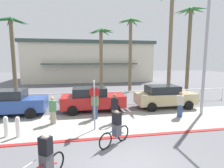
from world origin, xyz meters
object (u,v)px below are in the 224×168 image
Objects in this scene: bollard_0 at (6,126)px; car_red_2 at (92,99)px; palm_tree_6 at (190,29)px; car_tan_3 at (164,96)px; bollard_2 at (18,127)px; pedestrian_1 at (180,106)px; streetlight_curb at (208,49)px; pedestrian_2 at (95,106)px; cyclist_red_1 at (45,160)px; pedestrian_0 at (115,110)px; pedestrian_3 at (53,112)px; stop_sign_bike_lane at (94,98)px; cyclist_blue_0 at (116,128)px; palm_tree_2 at (12,39)px; car_blue_1 at (10,102)px; palm_tree_5 at (171,22)px; palm_tree_4 at (130,37)px; palm_tree_3 at (101,43)px.

car_red_2 is (4.27, 3.57, 0.35)m from bollard_0.
car_tan_3 is (-4.89, -4.72, -5.84)m from palm_tree_6.
pedestrian_1 reaches higher than bollard_2.
streetlight_curb is 4.27× the size of pedestrian_2.
pedestrian_1 is (5.35, -2.32, -0.12)m from car_red_2.
car_tan_3 is at bearing 44.38° from cyclist_red_1.
palm_tree_6 is (3.20, 6.96, 2.43)m from streetlight_curb.
pedestrian_0 reaches higher than bollard_0.
car_tan_3 is 2.80× the size of pedestrian_3.
streetlight_curb is (10.81, 1.44, 3.76)m from bollard_2.
stop_sign_bike_lane is 1.69× the size of cyclist_blue_0.
palm_tree_2 is 1.71× the size of car_red_2.
palm_tree_6 is 15.61m from pedestrian_3.
car_blue_1 is 5.63m from pedestrian_2.
bollard_0 is 0.57× the size of pedestrian_2.
pedestrian_1 is at bearing 33.77° from cyclist_red_1.
streetlight_curb is at bearing -4.14° from pedestrian_2.
palm_tree_5 is at bearing 33.88° from bollard_2.
bollard_2 is 9.85m from car_tan_3.
palm_tree_5 is at bearing -165.90° from palm_tree_6.
car_red_2 is 1.75m from pedestrian_2.
pedestrian_3 is (-2.40, -0.43, -0.10)m from pedestrian_2.
pedestrian_0 is (0.41, 2.47, 0.09)m from cyclist_blue_0.
pedestrian_2 reaches higher than car_red_2.
palm_tree_4 reaches higher than car_red_2.
pedestrian_3 is at bearing 95.82° from cyclist_red_1.
pedestrian_2 is (0.03, -1.75, -0.05)m from car_red_2.
pedestrian_2 is at bearing -162.19° from car_tan_3.
palm_tree_4 is 6.10m from palm_tree_6.
palm_tree_5 is 6.20× the size of pedestrian_1.
stop_sign_bike_lane is at bearing 4.44° from bollard_2.
car_blue_1 is at bearing 114.27° from bollard_2.
bollard_0 is at bearing -72.87° from car_blue_1.
streetlight_curb is at bearing -0.51° from pedestrian_3.
cyclist_red_1 is 5.71m from pedestrian_2.
palm_tree_6 reaches higher than palm_tree_3.
palm_tree_3 is 14.92m from cyclist_red_1.
cyclist_red_1 is at bearing -84.18° from pedestrian_3.
stop_sign_bike_lane is at bearing -148.46° from car_tan_3.
palm_tree_3 is at bearing 76.67° from cyclist_red_1.
palm_tree_3 is 4.03× the size of pedestrian_0.
palm_tree_5 reaches higher than pedestrian_2.
car_blue_1 is at bearing 168.17° from pedestrian_1.
cyclist_red_1 is (-1.86, -7.14, -0.18)m from car_red_2.
car_blue_1 is at bearing -74.67° from palm_tree_2.
palm_tree_2 is at bearing 126.09° from stop_sign_bike_lane.
palm_tree_6 is 5.89× the size of cyclist_blue_0.
palm_tree_5 is (14.92, -1.97, 1.74)m from palm_tree_2.
stop_sign_bike_lane is 4.31m from bollard_0.
car_tan_3 is 2.30m from pedestrian_1.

